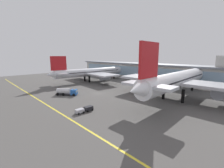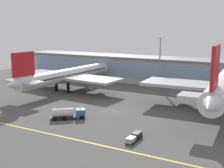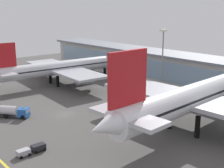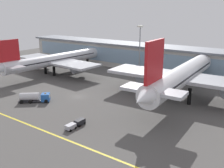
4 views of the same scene
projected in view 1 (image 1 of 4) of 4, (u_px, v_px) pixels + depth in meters
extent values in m
plane|color=#514F4C|center=(98.00, 94.00, 66.30)|extent=(189.25, 189.25, 0.00)
cube|color=yellow|center=(47.00, 105.00, 51.44)|extent=(151.40, 0.50, 0.01)
cube|color=beige|center=(155.00, 73.00, 96.92)|extent=(135.18, 12.00, 10.40)
cube|color=#84A3BC|center=(150.00, 73.00, 92.73)|extent=(129.77, 0.20, 6.66)
cube|color=slate|center=(156.00, 64.00, 95.87)|extent=(138.18, 14.00, 0.80)
cylinder|color=black|center=(85.00, 78.00, 98.01)|extent=(1.10, 1.10, 3.84)
cylinder|color=black|center=(89.00, 79.00, 93.64)|extent=(1.10, 1.10, 3.84)
cylinder|color=black|center=(114.00, 76.00, 109.72)|extent=(1.10, 1.10, 3.84)
cylinder|color=silver|center=(92.00, 72.00, 97.48)|extent=(8.17, 48.63, 4.80)
cone|color=silver|center=(121.00, 70.00, 113.48)|extent=(4.85, 4.63, 4.56)
cone|color=silver|center=(51.00, 75.00, 81.26)|extent=(4.44, 5.56, 4.08)
cube|color=#84A3BC|center=(118.00, 69.00, 111.22)|extent=(3.83, 3.61, 1.44)
cube|color=black|center=(92.00, 71.00, 97.41)|extent=(7.68, 40.90, 0.38)
cube|color=#B7BAC1|center=(92.00, 73.00, 97.59)|extent=(42.25, 14.49, 0.77)
cylinder|color=#999EA8|center=(85.00, 74.00, 107.86)|extent=(3.79, 6.51, 3.36)
cylinder|color=#999EA8|center=(105.00, 77.00, 90.21)|extent=(3.79, 6.51, 3.36)
cube|color=red|center=(59.00, 63.00, 83.02)|extent=(1.18, 8.73, 7.68)
cube|color=#B7BAC1|center=(59.00, 73.00, 84.05)|extent=(13.63, 6.24, 0.61)
cylinder|color=black|center=(163.00, 93.00, 58.01)|extent=(1.10, 1.10, 4.78)
cylinder|color=black|center=(183.00, 96.00, 53.13)|extent=(1.10, 1.10, 4.78)
cylinder|color=black|center=(192.00, 86.00, 71.73)|extent=(1.10, 1.10, 4.78)
cylinder|color=white|center=(178.00, 80.00, 57.43)|extent=(8.35, 49.78, 5.98)
cone|color=white|center=(198.00, 74.00, 76.27)|extent=(5.93, 5.65, 5.68)
cone|color=white|center=(137.00, 90.00, 38.30)|extent=(5.39, 6.82, 5.08)
cube|color=#84A3BC|center=(196.00, 72.00, 73.39)|extent=(4.68, 4.40, 1.79)
cube|color=black|center=(178.00, 78.00, 57.35)|extent=(8.03, 41.87, 0.48)
cube|color=#B7BAC1|center=(178.00, 81.00, 57.57)|extent=(47.51, 14.13, 0.96)
cylinder|color=#999EA8|center=(149.00, 83.00, 68.23)|extent=(4.49, 6.63, 4.19)
cylinder|color=#999EA8|center=(220.00, 93.00, 50.33)|extent=(4.49, 6.63, 4.19)
cube|color=red|center=(149.00, 60.00, 40.52)|extent=(1.14, 8.94, 9.57)
cube|color=#B7BAC1|center=(148.00, 85.00, 41.81)|extent=(15.28, 6.16, 0.77)
cylinder|color=black|center=(76.00, 93.00, 64.71)|extent=(1.04, 0.94, 1.10)
cylinder|color=black|center=(74.00, 95.00, 62.17)|extent=(1.04, 0.94, 1.10)
cylinder|color=black|center=(66.00, 93.00, 65.22)|extent=(1.04, 0.94, 1.10)
cylinder|color=black|center=(63.00, 95.00, 62.68)|extent=(1.04, 0.94, 1.10)
cylinder|color=black|center=(60.00, 93.00, 65.51)|extent=(1.04, 0.94, 1.10)
cylinder|color=black|center=(57.00, 94.00, 62.97)|extent=(1.04, 0.94, 1.10)
cube|color=#2D2D33|center=(65.00, 94.00, 63.95)|extent=(7.30, 6.64, 0.30)
cube|color=#235BB2|center=(74.00, 92.00, 63.31)|extent=(3.46, 3.50, 2.20)
cube|color=#84A3BC|center=(74.00, 91.00, 63.22)|extent=(3.47, 3.48, 0.88)
cylinder|color=silver|center=(64.00, 91.00, 63.77)|extent=(5.76, 5.34, 2.30)
cube|color=orange|center=(74.00, 89.00, 63.08)|extent=(0.30, 0.40, 0.20)
cylinder|color=black|center=(90.00, 109.00, 46.96)|extent=(0.20, 0.60, 0.60)
cylinder|color=black|center=(92.00, 110.00, 45.89)|extent=(0.20, 0.60, 0.60)
cylinder|color=black|center=(85.00, 110.00, 45.73)|extent=(0.20, 0.60, 0.60)
cylinder|color=black|center=(87.00, 111.00, 44.66)|extent=(0.20, 0.60, 0.60)
cube|color=black|center=(89.00, 108.00, 45.71)|extent=(1.51, 2.60, 1.10)
cylinder|color=black|center=(81.00, 111.00, 44.81)|extent=(0.18, 0.60, 0.60)
cylinder|color=black|center=(84.00, 112.00, 43.75)|extent=(0.18, 0.60, 0.60)
cylinder|color=black|center=(76.00, 113.00, 43.68)|extent=(0.18, 0.60, 0.60)
cylinder|color=black|center=(79.00, 114.00, 42.61)|extent=(0.18, 0.60, 0.60)
cube|color=#A8A8B2|center=(80.00, 111.00, 43.62)|extent=(1.51, 2.40, 1.00)
cube|color=#2D2D33|center=(84.00, 111.00, 44.70)|extent=(0.10, 0.60, 0.08)
cylinder|color=gray|center=(148.00, 67.00, 90.40)|extent=(0.44, 0.44, 19.36)
cube|color=silver|center=(149.00, 50.00, 88.53)|extent=(1.80, 1.80, 0.70)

